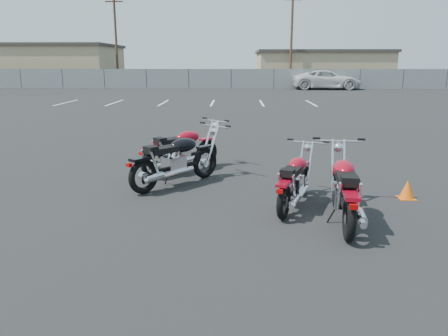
{
  "coord_description": "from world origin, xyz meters",
  "views": [
    {
      "loc": [
        0.39,
        -6.73,
        2.44
      ],
      "look_at": [
        0.2,
        0.6,
        0.65
      ],
      "focal_mm": 35.0,
      "sensor_mm": 36.0,
      "label": 1
    }
  ],
  "objects_px": {
    "motorcycle_front_red": "(182,150)",
    "motorcycle_third_red": "(295,181)",
    "motorcycle_second_black": "(176,160)",
    "motorcycle_rear_red": "(344,189)",
    "white_van": "(327,74)"
  },
  "relations": [
    {
      "from": "motorcycle_rear_red",
      "to": "motorcycle_front_red",
      "type": "bearing_deg",
      "value": 133.41
    },
    {
      "from": "motorcycle_rear_red",
      "to": "motorcycle_second_black",
      "type": "bearing_deg",
      "value": 145.4
    },
    {
      "from": "motorcycle_third_red",
      "to": "white_van",
      "type": "bearing_deg",
      "value": 77.67
    },
    {
      "from": "white_van",
      "to": "motorcycle_second_black",
      "type": "bearing_deg",
      "value": 165.06
    },
    {
      "from": "motorcycle_rear_red",
      "to": "white_van",
      "type": "xyz_separation_m",
      "value": [
        6.62,
        34.05,
        0.83
      ]
    },
    {
      "from": "motorcycle_front_red",
      "to": "motorcycle_second_black",
      "type": "height_order",
      "value": "motorcycle_second_black"
    },
    {
      "from": "motorcycle_third_red",
      "to": "motorcycle_second_black",
      "type": "bearing_deg",
      "value": 150.33
    },
    {
      "from": "motorcycle_second_black",
      "to": "motorcycle_third_red",
      "type": "bearing_deg",
      "value": -29.67
    },
    {
      "from": "motorcycle_front_red",
      "to": "motorcycle_second_black",
      "type": "bearing_deg",
      "value": -89.04
    },
    {
      "from": "motorcycle_front_red",
      "to": "motorcycle_third_red",
      "type": "height_order",
      "value": "motorcycle_front_red"
    },
    {
      "from": "motorcycle_front_red",
      "to": "motorcycle_rear_red",
      "type": "bearing_deg",
      "value": -46.59
    },
    {
      "from": "motorcycle_front_red",
      "to": "motorcycle_second_black",
      "type": "distance_m",
      "value": 1.08
    },
    {
      "from": "motorcycle_third_red",
      "to": "motorcycle_rear_red",
      "type": "xyz_separation_m",
      "value": [
        0.66,
        -0.72,
        0.06
      ]
    },
    {
      "from": "motorcycle_second_black",
      "to": "motorcycle_third_red",
      "type": "relative_size",
      "value": 1.0
    },
    {
      "from": "motorcycle_front_red",
      "to": "motorcycle_third_red",
      "type": "distance_m",
      "value": 3.23
    }
  ]
}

